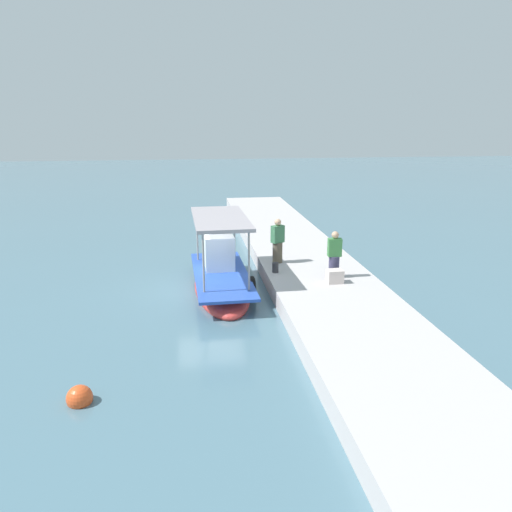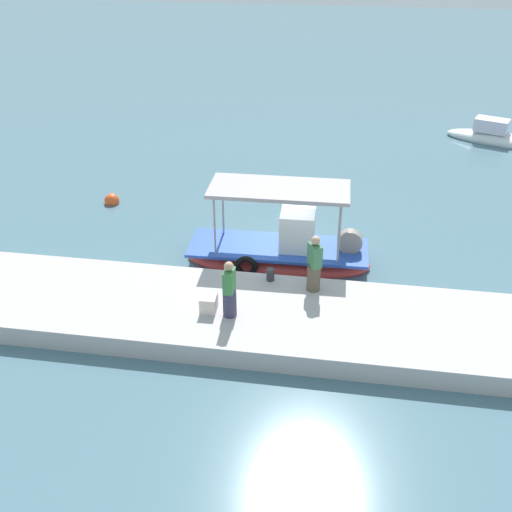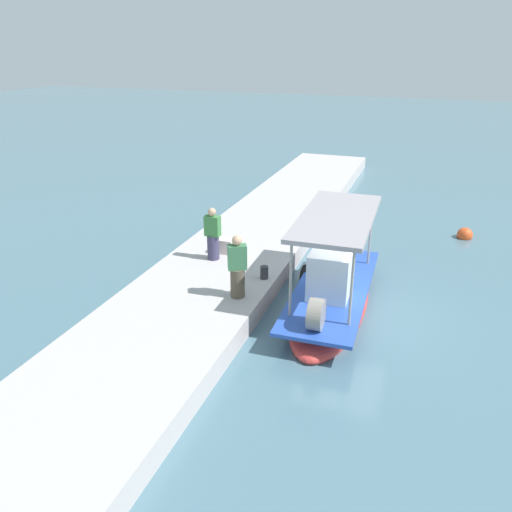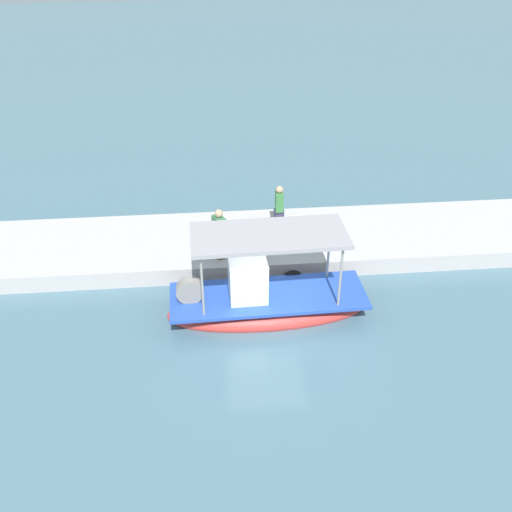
# 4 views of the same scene
# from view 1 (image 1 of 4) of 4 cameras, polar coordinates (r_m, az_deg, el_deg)

# --- Properties ---
(ground_plane) EXTENTS (120.00, 120.00, 0.00)m
(ground_plane) POSITION_cam_1_polar(r_m,az_deg,el_deg) (18.87, -5.24, -3.81)
(ground_plane) COLOR slate
(dock_quay) EXTENTS (36.00, 3.88, 0.60)m
(dock_quay) POSITION_cam_1_polar(r_m,az_deg,el_deg) (19.36, 6.80, -2.42)
(dock_quay) COLOR #BBB3B3
(dock_quay) RESTS_ON ground_plane
(main_fishing_boat) EXTENTS (6.17, 2.20, 3.12)m
(main_fishing_boat) POSITION_cam_1_polar(r_m,az_deg,el_deg) (18.73, -3.97, -2.44)
(main_fishing_boat) COLOR #CF3A35
(main_fishing_boat) RESTS_ON ground_plane
(fisherman_near_bollard) EXTENTS (0.39, 0.49, 1.70)m
(fisherman_near_bollard) POSITION_cam_1_polar(r_m,az_deg,el_deg) (18.30, 8.86, -0.07)
(fisherman_near_bollard) COLOR #3B3855
(fisherman_near_bollard) RESTS_ON dock_quay
(fisherman_by_crate) EXTENTS (0.53, 0.57, 1.77)m
(fisherman_by_crate) POSITION_cam_1_polar(r_m,az_deg,el_deg) (19.94, 2.46, 1.50)
(fisherman_by_crate) COLOR brown
(fisherman_by_crate) RESTS_ON dock_quay
(mooring_bollard) EXTENTS (0.24, 0.24, 0.38)m
(mooring_bollard) POSITION_cam_1_polar(r_m,az_deg,el_deg) (18.80, 2.20, -1.31)
(mooring_bollard) COLOR #2D2D33
(mooring_bollard) RESTS_ON dock_quay
(cargo_crate) EXTENTS (0.46, 0.57, 0.47)m
(cargo_crate) POSITION_cam_1_polar(r_m,az_deg,el_deg) (17.83, 8.91, -2.28)
(cargo_crate) COLOR beige
(cargo_crate) RESTS_ON dock_quay
(marker_buoy) EXTENTS (0.59, 0.59, 0.59)m
(marker_buoy) POSITION_cam_1_polar(r_m,az_deg,el_deg) (12.40, -19.35, -14.93)
(marker_buoy) COLOR #EA5122
(marker_buoy) RESTS_ON ground_plane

